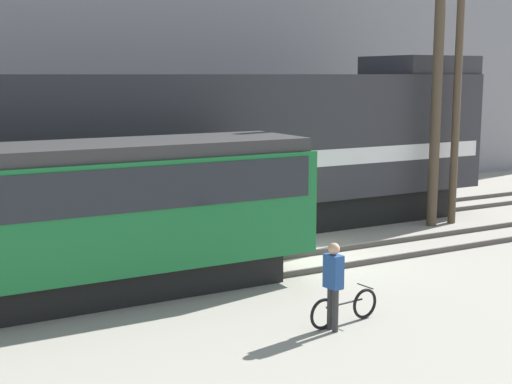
% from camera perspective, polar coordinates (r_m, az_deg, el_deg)
% --- Properties ---
extents(ground_plane, '(120.00, 120.00, 0.00)m').
position_cam_1_polar(ground_plane, '(18.82, 2.57, -5.26)').
color(ground_plane, '#9E998C').
extents(track_near, '(60.00, 1.50, 0.14)m').
position_cam_1_polar(track_near, '(18.10, 4.01, -5.64)').
color(track_near, '#47423D').
rests_on(track_near, ground).
extents(track_far, '(60.00, 1.51, 0.14)m').
position_cam_1_polar(track_far, '(21.58, -1.99, -3.16)').
color(track_far, '#47423D').
rests_on(track_far, ground).
extents(building_backdrop, '(46.25, 6.00, 14.04)m').
position_cam_1_polar(building_backdrop, '(29.44, -10.30, 13.66)').
color(building_backdrop, gray).
rests_on(building_backdrop, ground).
extents(freight_locomotive, '(21.14, 3.04, 5.36)m').
position_cam_1_polar(freight_locomotive, '(20.45, -6.39, 2.99)').
color(freight_locomotive, black).
rests_on(freight_locomotive, ground).
extents(streetcar, '(12.18, 2.54, 3.34)m').
position_cam_1_polar(streetcar, '(15.19, -17.39, -1.85)').
color(streetcar, black).
rests_on(streetcar, ground).
extents(bicycle, '(1.68, 0.44, 0.67)m').
position_cam_1_polar(bicycle, '(14.00, 7.08, -9.22)').
color(bicycle, black).
rests_on(bicycle, ground).
extents(person, '(0.26, 0.38, 1.69)m').
position_cam_1_polar(person, '(13.41, 6.21, -6.83)').
color(person, '#333333').
rests_on(person, ground).
extents(utility_pole_center, '(0.32, 0.32, 9.59)m').
position_cam_1_polar(utility_pole_center, '(22.90, 14.32, 9.20)').
color(utility_pole_center, '#4C3D2D').
rests_on(utility_pole_center, ground).
extents(utility_pole_right, '(0.25, 0.25, 7.26)m').
position_cam_1_polar(utility_pole_right, '(23.52, 15.73, 6.30)').
color(utility_pole_right, '#4C3D2D').
rests_on(utility_pole_right, ground).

